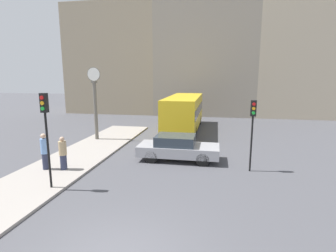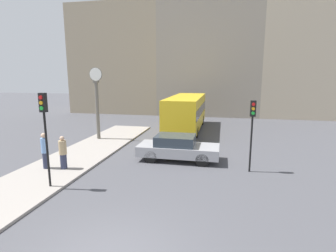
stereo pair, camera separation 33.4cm
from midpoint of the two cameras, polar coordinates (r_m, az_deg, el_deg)
name	(u,v)px [view 2 (the right image)]	position (r m, az deg, el deg)	size (l,w,h in m)	color
sidewalk_corner	(77,157)	(15.94, -18.69, -6.51)	(3.39, 19.11, 0.11)	gray
building_row	(212,51)	(32.88, 9.89, 15.87)	(33.00, 5.00, 18.75)	gray
sedan_car	(178,148)	(14.68, 2.75, -4.70)	(4.48, 1.84, 1.41)	#9E9EA3
bus_distant	(186,111)	(22.78, 4.43, 3.26)	(2.61, 9.10, 2.94)	gold
traffic_light_near	(45,121)	(11.47, -24.54, 1.05)	(0.26, 0.24, 3.88)	black
traffic_light_far	(252,121)	(13.14, 18.57, 1.00)	(0.26, 0.24, 3.52)	black
street_clock	(97,101)	(19.57, -14.72, 5.23)	(0.98, 0.32, 5.16)	#666056
pedestrian_blue_stripe	(45,150)	(14.28, -24.62, -4.83)	(0.33, 0.33, 1.80)	#2D334C
pedestrian_tan_coat	(63,153)	(13.90, -21.26, -5.42)	(0.37, 0.37, 1.65)	#2D334C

